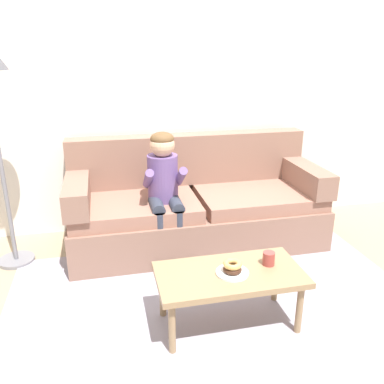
{
  "coord_description": "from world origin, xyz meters",
  "views": [
    {
      "loc": [
        -0.71,
        -2.54,
        1.76
      ],
      "look_at": [
        -0.03,
        0.45,
        0.65
      ],
      "focal_mm": 37.61,
      "sensor_mm": 36.0,
      "label": 1
    }
  ],
  "objects_px": {
    "person_child": "(164,184)",
    "donut": "(232,269)",
    "coffee_table": "(230,278)",
    "toy_controller": "(283,279)",
    "mug": "(269,258)",
    "couch": "(196,207)"
  },
  "relations": [
    {
      "from": "donut",
      "to": "mug",
      "type": "distance_m",
      "value": 0.27
    },
    {
      "from": "coffee_table",
      "to": "donut",
      "type": "height_order",
      "value": "donut"
    },
    {
      "from": "donut",
      "to": "toy_controller",
      "type": "height_order",
      "value": "donut"
    },
    {
      "from": "donut",
      "to": "person_child",
      "type": "bearing_deg",
      "value": 103.6
    },
    {
      "from": "person_child",
      "to": "donut",
      "type": "height_order",
      "value": "person_child"
    },
    {
      "from": "coffee_table",
      "to": "donut",
      "type": "distance_m",
      "value": 0.08
    },
    {
      "from": "coffee_table",
      "to": "person_child",
      "type": "xyz_separation_m",
      "value": [
        -0.25,
        1.05,
        0.32
      ]
    },
    {
      "from": "person_child",
      "to": "donut",
      "type": "relative_size",
      "value": 9.18
    },
    {
      "from": "couch",
      "to": "toy_controller",
      "type": "bearing_deg",
      "value": -59.46
    },
    {
      "from": "person_child",
      "to": "donut",
      "type": "bearing_deg",
      "value": -76.4
    },
    {
      "from": "couch",
      "to": "toy_controller",
      "type": "relative_size",
      "value": 10.11
    },
    {
      "from": "coffee_table",
      "to": "toy_controller",
      "type": "bearing_deg",
      "value": 34.26
    },
    {
      "from": "donut",
      "to": "mug",
      "type": "xyz_separation_m",
      "value": [
        0.27,
        0.06,
        0.01
      ]
    },
    {
      "from": "mug",
      "to": "toy_controller",
      "type": "height_order",
      "value": "mug"
    },
    {
      "from": "coffee_table",
      "to": "person_child",
      "type": "distance_m",
      "value": 1.12
    },
    {
      "from": "person_child",
      "to": "coffee_table",
      "type": "bearing_deg",
      "value": -76.54
    },
    {
      "from": "mug",
      "to": "coffee_table",
      "type": "bearing_deg",
      "value": -173.03
    },
    {
      "from": "coffee_table",
      "to": "person_child",
      "type": "bearing_deg",
      "value": 103.46
    },
    {
      "from": "person_child",
      "to": "donut",
      "type": "distance_m",
      "value": 1.12
    },
    {
      "from": "person_child",
      "to": "mug",
      "type": "distance_m",
      "value": 1.16
    },
    {
      "from": "person_child",
      "to": "donut",
      "type": "xyz_separation_m",
      "value": [
        0.26,
        -1.07,
        -0.24
      ]
    },
    {
      "from": "person_child",
      "to": "toy_controller",
      "type": "relative_size",
      "value": 4.87
    }
  ]
}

